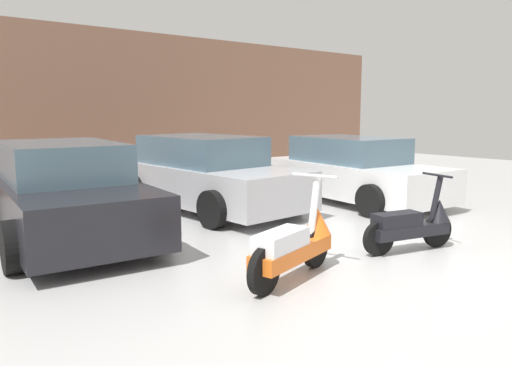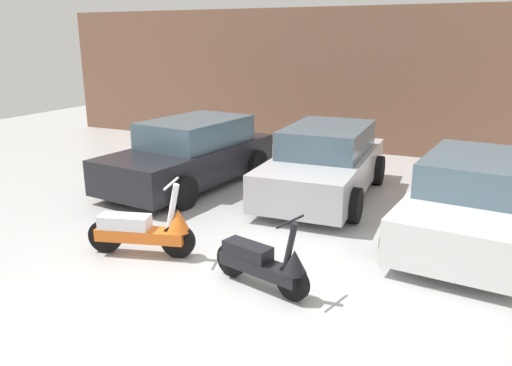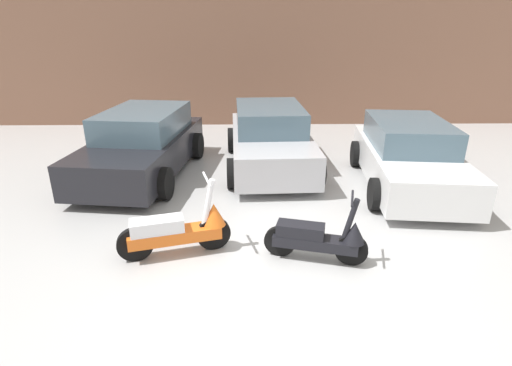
{
  "view_description": "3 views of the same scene",
  "coord_description": "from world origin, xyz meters",
  "px_view_note": "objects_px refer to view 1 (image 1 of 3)",
  "views": [
    {
      "loc": [
        -5.08,
        -3.25,
        1.84
      ],
      "look_at": [
        -0.66,
        2.03,
        0.83
      ],
      "focal_mm": 35.0,
      "sensor_mm": 36.0,
      "label": 1
    },
    {
      "loc": [
        2.87,
        -4.81,
        3.02
      ],
      "look_at": [
        -0.41,
        2.33,
        0.72
      ],
      "focal_mm": 35.0,
      "sensor_mm": 36.0,
      "label": 2
    },
    {
      "loc": [
        -0.34,
        -4.45,
        3.07
      ],
      "look_at": [
        -0.24,
        1.64,
        0.65
      ],
      "focal_mm": 28.0,
      "sensor_mm": 36.0,
      "label": 3
    }
  ],
  "objects_px": {
    "scooter_front_right": "(413,224)",
    "car_rear_left": "(65,193)",
    "car_rear_center": "(207,175)",
    "car_rear_right": "(354,171)",
    "scooter_front_left": "(296,243)"
  },
  "relations": [
    {
      "from": "car_rear_center",
      "to": "car_rear_right",
      "type": "relative_size",
      "value": 1.02
    },
    {
      "from": "car_rear_left",
      "to": "car_rear_right",
      "type": "relative_size",
      "value": 1.07
    },
    {
      "from": "scooter_front_right",
      "to": "car_rear_left",
      "type": "height_order",
      "value": "car_rear_left"
    },
    {
      "from": "car_rear_left",
      "to": "car_rear_center",
      "type": "distance_m",
      "value": 2.81
    },
    {
      "from": "scooter_front_right",
      "to": "car_rear_center",
      "type": "bearing_deg",
      "value": 111.75
    },
    {
      "from": "scooter_front_left",
      "to": "car_rear_right",
      "type": "distance_m",
      "value": 4.91
    },
    {
      "from": "scooter_front_left",
      "to": "car_rear_left",
      "type": "relative_size",
      "value": 0.37
    },
    {
      "from": "scooter_front_right",
      "to": "car_rear_left",
      "type": "xyz_separation_m",
      "value": [
        -3.27,
        3.58,
        0.31
      ]
    },
    {
      "from": "scooter_front_left",
      "to": "car_rear_center",
      "type": "height_order",
      "value": "car_rear_center"
    },
    {
      "from": "car_rear_left",
      "to": "car_rear_center",
      "type": "xyz_separation_m",
      "value": [
        2.78,
        0.47,
        -0.01
      ]
    },
    {
      "from": "scooter_front_left",
      "to": "scooter_front_right",
      "type": "relative_size",
      "value": 1.11
    },
    {
      "from": "scooter_front_right",
      "to": "car_rear_right",
      "type": "distance_m",
      "value": 3.57
    },
    {
      "from": "scooter_front_left",
      "to": "car_rear_left",
      "type": "bearing_deg",
      "value": 95.84
    },
    {
      "from": "car_rear_left",
      "to": "car_rear_right",
      "type": "bearing_deg",
      "value": 88.75
    },
    {
      "from": "car_rear_left",
      "to": "car_rear_center",
      "type": "relative_size",
      "value": 1.04
    }
  ]
}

